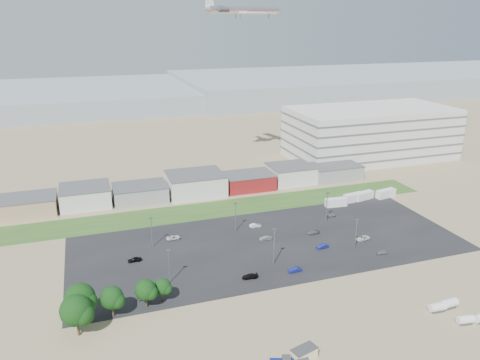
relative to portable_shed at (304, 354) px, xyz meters
name	(u,v)px	position (x,y,z in m)	size (l,w,h in m)	color
ground	(279,277)	(7.95, 31.50, -1.37)	(700.00, 700.00, 0.00)	#897757
parking_lot	(268,243)	(12.95, 51.50, -1.37)	(120.00, 50.00, 0.01)	black
grass_strip	(223,208)	(7.95, 83.50, -1.36)	(160.00, 16.00, 0.02)	#28501E
hills_backdrop	(182,93)	(47.95, 346.50, 3.13)	(700.00, 200.00, 9.00)	gray
building_row	(168,187)	(-9.05, 102.50, 2.63)	(170.00, 20.00, 8.00)	silver
parking_garage	(370,133)	(97.95, 126.50, 11.13)	(80.00, 40.00, 25.00)	silver
portable_shed	(304,354)	(0.00, 0.00, 0.00)	(5.44, 2.82, 2.74)	beige
storage_tank_nw	(437,307)	(37.49, 5.11, -0.18)	(3.98, 1.99, 2.39)	silver
storage_tank_ne	(449,303)	(41.19, 5.45, -0.11)	(4.21, 2.10, 2.52)	silver
storage_tank_sw	(465,319)	(40.19, -0.86, -0.25)	(3.74, 1.87, 2.24)	silver
box_trailer_a	(336,202)	(48.35, 72.10, 0.16)	(8.17, 2.55, 3.06)	silver
box_trailer_b	(353,197)	(57.22, 74.38, 0.19)	(8.31, 2.60, 3.12)	silver
box_trailer_c	(364,196)	(62.23, 74.97, 0.14)	(8.07, 2.52, 3.03)	silver
box_trailer_d	(386,193)	(71.57, 74.15, 0.20)	(8.39, 2.62, 3.15)	silver
tree_far_left	(76,313)	(-43.42, 23.04, 4.19)	(7.41, 7.41, 11.12)	black
tree_left	(80,301)	(-42.53, 27.77, 4.14)	(7.35, 7.35, 11.03)	black
tree_mid	(112,300)	(-35.69, 27.79, 2.99)	(5.81, 5.81, 8.72)	black
tree_right	(146,292)	(-27.80, 29.03, 2.78)	(5.54, 5.54, 8.30)	black
tree_near	(163,288)	(-23.52, 30.50, 2.03)	(4.54, 4.54, 6.81)	black
lightpole_front_l	(169,266)	(-20.39, 38.31, 3.43)	(1.13, 0.47, 9.60)	slate
lightpole_front_m	(274,247)	(9.49, 38.95, 4.06)	(1.28, 0.53, 10.85)	slate
lightpole_front_r	(356,235)	(36.16, 39.30, 3.54)	(1.16, 0.48, 9.82)	slate
lightpole_back_l	(152,232)	(-21.65, 60.53, 3.50)	(1.15, 0.48, 9.74)	slate
lightpole_back_m	(235,217)	(6.01, 63.26, 3.62)	(1.17, 0.49, 9.98)	slate
lightpole_back_r	(327,207)	(37.84, 60.36, 4.04)	(1.27, 0.53, 10.82)	slate
airliner	(244,10)	(31.03, 128.13, 68.63)	(40.82, 27.83, 12.06)	silver
parked_car_0	(363,238)	(42.02, 44.04, -0.72)	(2.15, 4.66, 1.30)	silver
parked_car_1	(322,246)	(27.30, 43.12, -0.73)	(1.35, 3.86, 1.27)	navy
parked_car_2	(382,252)	(42.20, 34.05, -0.80)	(1.36, 3.37, 1.15)	#A5A5AA
parked_car_3	(250,276)	(0.37, 33.58, -0.76)	(1.72, 4.22, 1.23)	black
parked_car_5	(135,259)	(-27.91, 52.91, -0.72)	(1.54, 3.84, 1.31)	black
parked_car_7	(266,238)	(12.89, 53.74, -0.71)	(1.39, 3.98, 1.31)	#A5A5AA
parked_car_8	(331,215)	(41.80, 63.76, -0.82)	(1.31, 3.25, 1.11)	#A5A5AA
parked_car_9	(173,238)	(-14.59, 63.56, -0.75)	(2.06, 4.47, 1.24)	silver
parked_car_10	(145,297)	(-27.74, 32.78, -0.83)	(1.52, 3.73, 1.08)	#595B5E
parked_car_11	(255,225)	(13.25, 64.00, -0.71)	(1.39, 3.99, 1.32)	silver
parked_car_12	(313,232)	(29.13, 53.08, -0.77)	(1.69, 4.15, 1.20)	#595B5E
parked_car_13	(295,270)	(13.31, 32.87, -0.72)	(1.37, 3.92, 1.29)	navy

